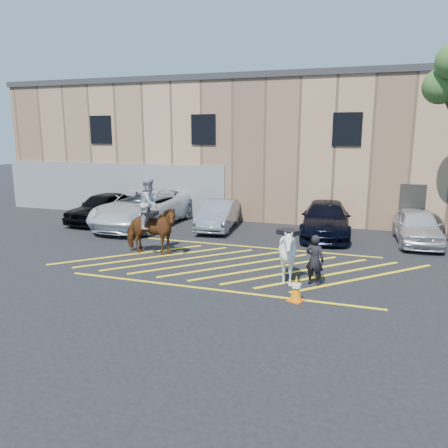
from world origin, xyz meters
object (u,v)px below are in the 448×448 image
(car_black_suv, at_px, (103,207))
(car_white_pickup, at_px, (143,208))
(car_white_suv, at_px, (417,226))
(mounted_bay, at_px, (150,224))
(car_blue_suv, at_px, (326,219))
(handler, at_px, (315,260))
(saddled_white, at_px, (288,255))
(traffic_cone, at_px, (296,288))
(car_silver_sedan, at_px, (219,215))

(car_black_suv, bearing_deg, car_white_pickup, 2.32)
(car_white_suv, height_order, mounted_bay, mounted_bay)
(car_black_suv, height_order, car_blue_suv, car_black_suv)
(car_blue_suv, height_order, handler, handler)
(mounted_bay, distance_m, saddled_white, 5.61)
(handler, distance_m, mounted_bay, 6.34)
(saddled_white, bearing_deg, car_blue_suv, 86.03)
(saddled_white, xyz_separation_m, traffic_cone, (0.48, -1.34, -0.53))
(car_white_pickup, xyz_separation_m, mounted_bay, (2.74, -4.48, 0.26))
(car_white_suv, relative_size, mounted_bay, 1.45)
(saddled_white, bearing_deg, mounted_bay, 163.71)
(car_white_pickup, bearing_deg, mounted_bay, -57.63)
(car_white_pickup, height_order, car_blue_suv, car_white_pickup)
(car_black_suv, distance_m, car_blue_suv, 10.98)
(car_silver_sedan, bearing_deg, car_white_suv, -6.79)
(car_white_pickup, height_order, mounted_bay, mounted_bay)
(car_black_suv, height_order, car_white_pickup, car_white_pickup)
(mounted_bay, bearing_deg, handler, -13.21)
(car_black_suv, height_order, car_silver_sedan, car_black_suv)
(car_black_suv, xyz_separation_m, car_white_pickup, (2.37, -0.17, 0.14))
(car_black_suv, bearing_deg, car_blue_suv, 9.07)
(handler, relative_size, traffic_cone, 2.10)
(car_white_suv, xyz_separation_m, mounted_bay, (-9.54, -4.94, 0.45))
(car_white_pickup, bearing_deg, saddled_white, -35.80)
(car_silver_sedan, relative_size, car_white_suv, 0.98)
(car_white_suv, xyz_separation_m, handler, (-3.38, -6.39, 0.06))
(car_white_suv, xyz_separation_m, traffic_cone, (-3.68, -7.85, -0.34))
(car_white_suv, relative_size, traffic_cone, 5.66)
(car_silver_sedan, distance_m, traffic_cone, 9.31)
(mounted_bay, relative_size, saddled_white, 1.35)
(car_black_suv, height_order, mounted_bay, mounted_bay)
(car_silver_sedan, bearing_deg, car_white_pickup, -178.93)
(car_white_pickup, xyz_separation_m, car_white_suv, (12.28, 0.46, -0.19))
(car_white_pickup, relative_size, handler, 4.19)
(car_blue_suv, relative_size, traffic_cone, 6.89)
(car_white_suv, distance_m, traffic_cone, 8.68)
(car_blue_suv, height_order, car_white_suv, car_blue_suv)
(car_white_suv, relative_size, handler, 2.70)
(car_black_suv, bearing_deg, car_white_suv, 7.54)
(car_black_suv, xyz_separation_m, traffic_cone, (10.98, -7.57, -0.39))
(handler, relative_size, mounted_bay, 0.54)
(car_silver_sedan, relative_size, handler, 2.65)
(car_black_suv, xyz_separation_m, mounted_bay, (5.12, -4.65, 0.40))
(saddled_white, bearing_deg, car_silver_sedan, 124.19)
(car_blue_suv, xyz_separation_m, traffic_cone, (0.02, -8.07, -0.36))
(car_white_suv, relative_size, saddled_white, 1.95)
(handler, bearing_deg, mounted_bay, 1.23)
(traffic_cone, bearing_deg, car_white_suv, 64.92)
(saddled_white, distance_m, traffic_cone, 1.52)
(car_white_suv, height_order, saddled_white, saddled_white)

